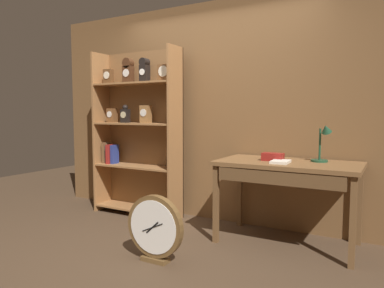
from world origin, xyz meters
name	(u,v)px	position (x,y,z in m)	size (l,w,h in m)	color
ground_plane	(151,257)	(0.00, 0.00, 0.00)	(10.00, 10.00, 0.00)	#4C3826
back_wood_panel	(217,112)	(0.00, 1.35, 1.30)	(4.80, 0.05, 2.60)	brown
bookshelf	(137,131)	(-0.98, 1.06, 1.07)	(1.18, 0.32, 2.07)	#9E6B3D
workbench	(287,171)	(0.97, 0.90, 0.73)	(1.35, 0.73, 0.82)	brown
desk_lamp	(323,143)	(1.27, 1.05, 1.01)	(0.20, 0.20, 0.38)	#1E472D
toolbox_small	(273,157)	(0.82, 0.92, 0.86)	(0.21, 0.11, 0.08)	maroon
open_repair_manual	(281,162)	(0.94, 0.80, 0.83)	(0.16, 0.22, 0.03)	silver
round_clock_large	(155,228)	(0.09, -0.07, 0.30)	(0.55, 0.11, 0.59)	brown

